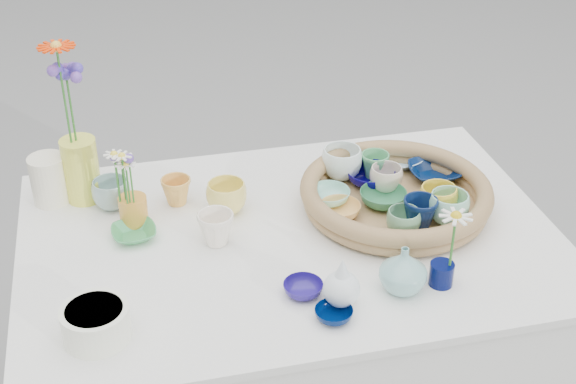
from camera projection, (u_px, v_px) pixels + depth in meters
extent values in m
imported|color=#09035C|center=(371.00, 177.00, 2.05)|extent=(0.15, 0.15, 0.04)
imported|color=#06183D|center=(434.00, 172.00, 2.08)|extent=(0.14, 0.14, 0.03)
imported|color=yellow|center=(438.00, 200.00, 1.92)|extent=(0.10, 0.10, 0.07)
imported|color=#327B4F|center=(383.00, 198.00, 1.97)|extent=(0.15, 0.15, 0.04)
imported|color=#659F74|center=(403.00, 222.00, 1.85)|extent=(0.10, 0.10, 0.06)
imported|color=#8DDFCC|center=(329.00, 196.00, 1.98)|extent=(0.11, 0.11, 0.03)
imported|color=white|center=(342.00, 163.00, 2.07)|extent=(0.13, 0.13, 0.08)
imported|color=beige|center=(386.00, 179.00, 2.02)|extent=(0.10, 0.10, 0.07)
imported|color=#A5CDE6|center=(402.00, 162.00, 2.14)|extent=(0.12, 0.12, 0.02)
imported|color=#0A193F|center=(420.00, 213.00, 1.87)|extent=(0.10, 0.10, 0.08)
imported|color=#EBAC5B|center=(340.00, 210.00, 1.92)|extent=(0.11, 0.11, 0.03)
imported|color=#94DDBE|center=(449.00, 208.00, 1.89)|extent=(0.13, 0.13, 0.08)
imported|color=#4FA165|center=(375.00, 166.00, 2.07)|extent=(0.09, 0.09, 0.07)
imported|color=gold|center=(176.00, 191.00, 2.00)|extent=(0.09, 0.09, 0.07)
imported|color=#F4DE65|center=(227.00, 197.00, 1.96)|extent=(0.13, 0.13, 0.08)
imported|color=#3EA15B|center=(134.00, 233.00, 1.88)|extent=(0.11, 0.11, 0.03)
imported|color=white|center=(216.00, 229.00, 1.85)|extent=(0.09, 0.09, 0.08)
imported|color=navy|center=(303.00, 289.00, 1.70)|extent=(0.10, 0.10, 0.03)
imported|color=#94B6B1|center=(111.00, 194.00, 1.98)|extent=(0.11, 0.11, 0.07)
imported|color=#001242|center=(334.00, 314.00, 1.63)|extent=(0.09, 0.09, 0.02)
imported|color=#82BBB6|center=(403.00, 269.00, 1.69)|extent=(0.10, 0.10, 0.11)
cylinder|color=#03093B|center=(441.00, 274.00, 1.72)|extent=(0.07, 0.07, 0.05)
cylinder|color=#E7E94A|center=(81.00, 170.00, 1.99)|extent=(0.12, 0.12, 0.17)
cylinder|color=orange|center=(133.00, 211.00, 1.92)|extent=(0.07, 0.07, 0.07)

